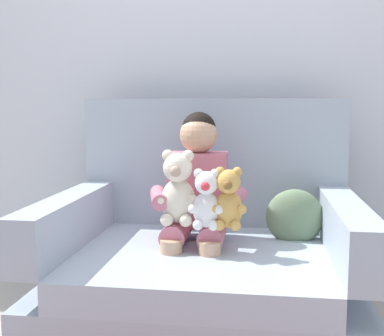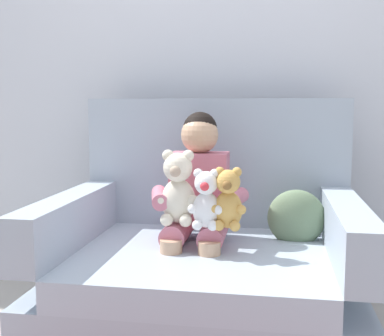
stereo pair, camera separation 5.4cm
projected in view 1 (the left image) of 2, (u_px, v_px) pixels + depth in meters
The scene contains 7 objects.
back_wall at pixel (219, 60), 2.75m from camera, with size 6.00×0.10×2.60m, color silver.
armchair at pixel (205, 270), 2.22m from camera, with size 1.31×1.04×1.08m.
seated_child at pixel (196, 195), 2.22m from camera, with size 0.45×0.39×0.82m.
plush_honey at pixel (228, 200), 2.01m from camera, with size 0.15×0.12×0.25m.
plush_white at pixel (206, 201), 2.02m from camera, with size 0.15×0.12×0.25m.
plush_cream at pixel (178, 190), 2.09m from camera, with size 0.19×0.15×0.32m.
throw_pillow at pixel (295, 217), 2.27m from camera, with size 0.26×0.12×0.26m, color slate.
Camera 1 is at (0.24, -2.07, 1.05)m, focal length 46.60 mm.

